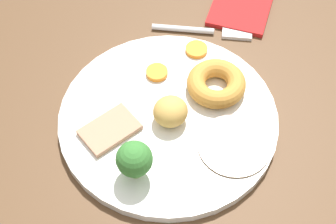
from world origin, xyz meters
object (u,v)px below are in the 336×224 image
object	(u,v)px
dinner_plate	(168,119)
carrot_coin_back	(157,73)
carrot_coin_front	(196,49)
fork	(205,31)
folded_napkin	(241,6)
broccoli_floret	(134,160)
meat_slice_main	(110,130)
yorkshire_pudding	(216,84)
roast_potato_left	(171,111)

from	to	relation	value
dinner_plate	carrot_coin_back	world-z (taller)	carrot_coin_back
carrot_coin_front	fork	distance (cm)	5.38
dinner_plate	folded_napkin	size ratio (longest dim) A/B	2.64
broccoli_floret	fork	size ratio (longest dim) A/B	0.37
carrot_coin_back	broccoli_floret	size ratio (longest dim) A/B	0.53
meat_slice_main	folded_napkin	distance (cm)	30.98
yorkshire_pudding	carrot_coin_front	size ratio (longest dim) A/B	2.53
dinner_plate	folded_napkin	distance (cm)	24.85
meat_slice_main	fork	distance (cm)	23.13
carrot_coin_front	broccoli_floret	bearing A→B (deg)	-11.01
meat_slice_main	yorkshire_pudding	xyz separation A→B (cm)	(-9.43, 12.48, 0.87)
carrot_coin_front	yorkshire_pudding	bearing A→B (deg)	29.68
dinner_plate	roast_potato_left	distance (cm)	2.58
carrot_coin_back	broccoli_floret	world-z (taller)	broccoli_floret
dinner_plate	meat_slice_main	distance (cm)	7.95
folded_napkin	carrot_coin_back	bearing A→B (deg)	-30.89
dinner_plate	folded_napkin	bearing A→B (deg)	163.03
yorkshire_pudding	fork	xyz separation A→B (cm)	(-11.67, -3.12, -2.28)
roast_potato_left	carrot_coin_back	world-z (taller)	roast_potato_left
meat_slice_main	carrot_coin_front	world-z (taller)	meat_slice_main
carrot_coin_back	fork	xyz separation A→B (cm)	(-10.54, 5.33, -1.36)
carrot_coin_back	fork	bearing A→B (deg)	153.18
meat_slice_main	folded_napkin	world-z (taller)	meat_slice_main
meat_slice_main	roast_potato_left	bearing A→B (deg)	114.53
broccoli_floret	fork	world-z (taller)	broccoli_floret
broccoli_floret	roast_potato_left	bearing A→B (deg)	162.82
carrot_coin_back	folded_napkin	size ratio (longest dim) A/B	0.27
meat_slice_main	carrot_coin_back	bearing A→B (deg)	159.10
dinner_plate	meat_slice_main	bearing A→B (deg)	-61.54
yorkshire_pudding	carrot_coin_front	distance (cm)	7.53
meat_slice_main	broccoli_floret	size ratio (longest dim) A/B	1.27
yorkshire_pudding	carrot_coin_front	bearing A→B (deg)	-150.32
dinner_plate	broccoli_floret	distance (cm)	10.18
roast_potato_left	folded_napkin	bearing A→B (deg)	164.19
yorkshire_pudding	fork	world-z (taller)	yorkshire_pudding
roast_potato_left	broccoli_floret	distance (cm)	9.20
yorkshire_pudding	fork	distance (cm)	12.29
meat_slice_main	broccoli_floret	world-z (taller)	broccoli_floret
meat_slice_main	yorkshire_pudding	bearing A→B (deg)	127.07
dinner_plate	broccoli_floret	world-z (taller)	broccoli_floret
dinner_plate	fork	size ratio (longest dim) A/B	1.90
yorkshire_pudding	broccoli_floret	size ratio (longest dim) A/B	1.42
carrot_coin_front	carrot_coin_back	distance (cm)	7.16
dinner_plate	fork	world-z (taller)	dinner_plate
dinner_plate	meat_slice_main	size ratio (longest dim) A/B	4.04
dinner_plate	carrot_coin_front	world-z (taller)	carrot_coin_front
dinner_plate	broccoli_floret	xyz separation A→B (cm)	(9.08, -2.27, 4.02)
yorkshire_pudding	broccoli_floret	world-z (taller)	broccoli_floret
roast_potato_left	carrot_coin_front	distance (cm)	12.75
carrot_coin_back	fork	size ratio (longest dim) A/B	0.20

